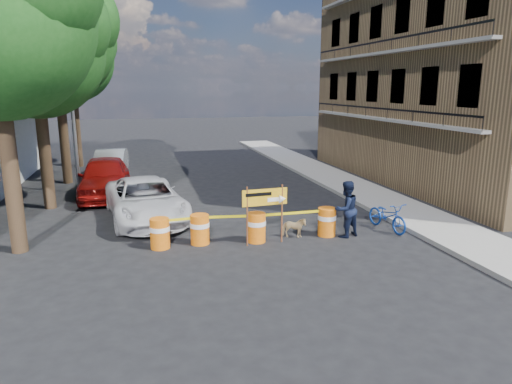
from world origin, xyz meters
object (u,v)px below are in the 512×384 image
bicycle (388,203)px  sedan_silver (111,163)px  barrel_far_right (327,221)px  suv_white (145,200)px  barrel_mid_left (200,229)px  sedan_red (105,177)px  barrel_far_left (160,233)px  barrel_mid_right (256,227)px  dog (294,228)px  pedestrian (346,209)px  detour_sign (271,201)px

bicycle → sedan_silver: bearing=118.9°
barrel_far_right → suv_white: bearing=149.4°
barrel_mid_left → suv_white: 3.39m
sedan_red → sedan_silver: (0.00, 4.76, -0.16)m
barrel_far_left → sedan_red: (-1.92, 7.16, 0.39)m
suv_white → bicycle: bearing=-30.3°
barrel_far_left → barrel_mid_right: size_ratio=1.00×
dog → sedan_red: 9.42m
sedan_red → bicycle: bearing=-38.1°
barrel_far_right → bicycle: 2.21m
barrel_far_right → pedestrian: size_ratio=0.50×
bicycle → barrel_mid_left: bearing=169.6°
barrel_far_left → barrel_mid_right: (2.87, -0.15, 0.00)m
barrel_mid_right → barrel_mid_left: bearing=171.9°
barrel_far_left → dog: bearing=-1.1°
dog → barrel_mid_right: bearing=113.7°
barrel_mid_right → sedan_silver: (-4.79, 12.06, 0.23)m
barrel_far_left → suv_white: size_ratio=0.17×
pedestrian → bicycle: 1.67m
bicycle → detour_sign: bearing=175.8°
barrel_mid_left → detour_sign: detour_sign is taller
suv_white → sedan_red: size_ratio=1.04×
barrel_mid_left → suv_white: (-1.51, 3.03, 0.26)m
sedan_silver → barrel_far_right: bearing=-55.2°
barrel_mid_right → sedan_silver: 12.98m
barrel_mid_right → pedestrian: size_ratio=0.50×
barrel_far_left → sedan_red: sedan_red is taller
detour_sign → sedan_red: (-5.15, 7.56, -0.45)m
bicycle → sedan_silver: 15.15m
detour_sign → pedestrian: detour_sign is taller
barrel_mid_right → sedan_silver: sedan_silver is taller
barrel_mid_left → sedan_silver: sedan_silver is taller
bicycle → sedan_silver: (-9.26, 11.99, -0.21)m
suv_white → barrel_far_left: bearing=-91.7°
barrel_mid_left → sedan_silver: size_ratio=0.21×
bicycle → suv_white: (-7.67, 3.20, -0.19)m
detour_sign → dog: bearing=17.0°
barrel_far_left → pedestrian: size_ratio=0.50×
barrel_far_right → sedan_red: 10.18m
barrel_mid_left → detour_sign: bearing=-13.6°
barrel_far_left → barrel_mid_right: 2.87m
pedestrian → sedan_red: 10.72m
suv_white → sedan_silver: size_ratio=1.23×
pedestrian → sedan_red: size_ratio=0.35×
barrel_far_right → dog: size_ratio=1.17×
barrel_far_left → barrel_far_right: bearing=-1.5°
detour_sign → sedan_red: size_ratio=0.36×
bicycle → dog: size_ratio=2.39×
bicycle → dog: bicycle is taller
sedan_red → sedan_silver: bearing=89.9°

